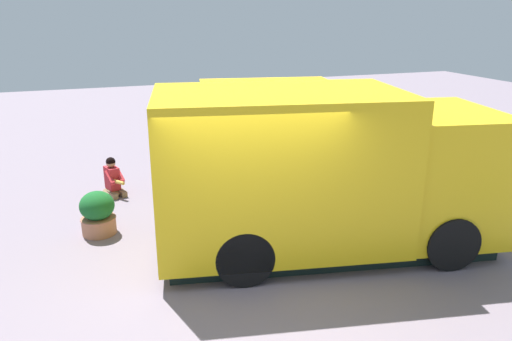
{
  "coord_description": "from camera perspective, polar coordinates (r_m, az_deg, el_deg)",
  "views": [
    {
      "loc": [
        -2.0,
        -6.03,
        3.77
      ],
      "look_at": [
        0.6,
        1.36,
        1.19
      ],
      "focal_mm": 34.44,
      "sensor_mm": 36.0,
      "label": 1
    }
  ],
  "objects": [
    {
      "name": "ground_plane",
      "position": [
        7.38,
        -0.94,
        -12.45
      ],
      "size": [
        40.0,
        40.0,
        0.0
      ],
      "primitive_type": "plane",
      "color": "slate"
    },
    {
      "name": "person_customer",
      "position": [
        10.86,
        -16.28,
        -1.11
      ],
      "size": [
        0.58,
        0.77,
        0.81
      ],
      "color": "#7E6447",
      "rests_on": "ground_plane"
    },
    {
      "name": "food_truck",
      "position": [
        7.89,
        7.67,
        -0.41
      ],
      "size": [
        5.68,
        3.62,
        2.61
      ],
      "color": "yellow",
      "rests_on": "ground_plane"
    },
    {
      "name": "planter_flowering_near",
      "position": [
        9.02,
        -17.91,
        -4.73
      ],
      "size": [
        0.61,
        0.61,
        0.78
      ],
      "color": "#AF7051",
      "rests_on": "ground_plane"
    }
  ]
}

